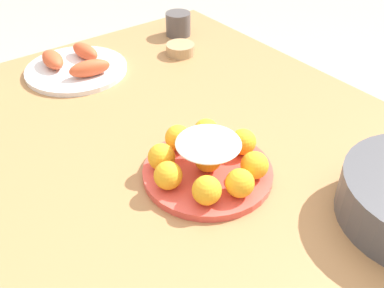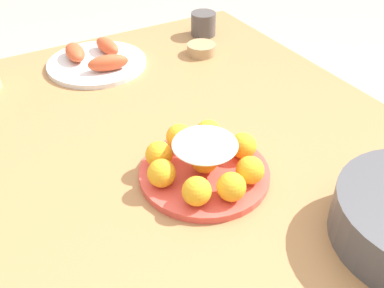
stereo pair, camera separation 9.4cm
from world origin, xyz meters
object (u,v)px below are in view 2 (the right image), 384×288
at_px(cake_plate, 204,163).
at_px(cup_far, 203,24).
at_px(sauce_bowl, 201,49).
at_px(dining_table, 181,173).
at_px(seafood_platter, 97,60).

height_order(cake_plate, cup_far, cake_plate).
distance_m(cake_plate, cup_far, 0.71).
xyz_separation_m(cake_plate, sauce_bowl, (-0.49, 0.29, -0.02)).
distance_m(dining_table, cup_far, 0.62).
bearing_deg(cup_far, seafood_platter, -84.80).
bearing_deg(cup_far, sauce_bowl, -33.25).
bearing_deg(seafood_platter, cake_plate, 1.55).
height_order(cake_plate, seafood_platter, cake_plate).
relative_size(dining_table, seafood_platter, 4.47).
height_order(seafood_platter, cup_far, cup_far).
bearing_deg(seafood_platter, sauce_bowl, 73.88).
bearing_deg(sauce_bowl, dining_table, -36.64).
bearing_deg(sauce_bowl, cake_plate, -30.34).
relative_size(cake_plate, seafood_platter, 0.93).
bearing_deg(dining_table, sauce_bowl, 143.36).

